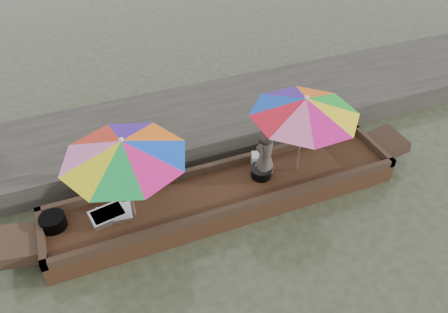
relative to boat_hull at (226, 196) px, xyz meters
name	(u,v)px	position (x,y,z in m)	size (l,w,h in m)	color
water	(226,203)	(0.00, 0.00, -0.17)	(80.00, 80.00, 0.00)	#313724
dock	(187,125)	(0.00, 2.20, 0.08)	(22.00, 2.20, 0.50)	#2D2B26
boat_hull	(226,196)	(0.00, 0.00, 0.00)	(6.13, 1.20, 0.35)	black
cooking_pot	(53,222)	(-2.81, 0.22, 0.28)	(0.40, 0.40, 0.21)	black
tray_crayfish	(108,215)	(-1.99, 0.11, 0.22)	(0.55, 0.38, 0.09)	silver
tray_scallop	(114,214)	(-1.90, 0.11, 0.21)	(0.55, 0.38, 0.06)	silver
charcoal_grill	(261,172)	(0.70, 0.08, 0.26)	(0.37, 0.37, 0.17)	black
supply_bag	(259,160)	(0.79, 0.35, 0.30)	(0.28, 0.22, 0.26)	silver
vendor	(266,153)	(0.77, 0.10, 0.67)	(0.49, 0.32, 1.00)	#403732
umbrella_bow	(129,179)	(-1.58, 0.00, 0.95)	(1.87, 1.87, 1.55)	#FF610C
umbrella_stern	(301,135)	(1.37, 0.00, 0.95)	(1.83, 1.83, 1.55)	green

